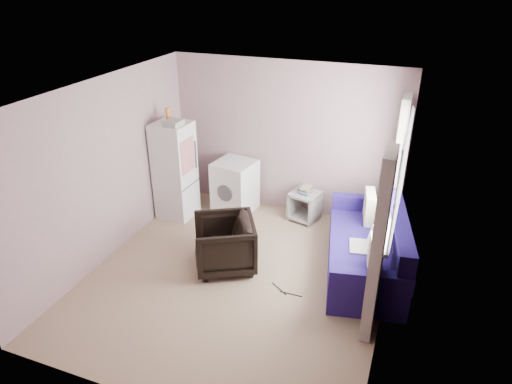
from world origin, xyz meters
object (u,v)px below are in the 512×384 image
at_px(washing_machine, 235,185).
at_px(sofa, 370,250).
at_px(fridge, 175,170).
at_px(armchair, 224,242).
at_px(side_table, 305,204).

bearing_deg(washing_machine, sofa, -13.52).
distance_m(fridge, washing_machine, 1.03).
xyz_separation_m(armchair, side_table, (0.68, 1.67, -0.12)).
bearing_deg(side_table, washing_machine, -175.71).
bearing_deg(armchair, washing_machine, 169.31).
height_order(armchair, fridge, fridge).
bearing_deg(sofa, fridge, 160.18).
relative_size(armchair, fridge, 0.45).
bearing_deg(armchair, sofa, 78.72).
distance_m(washing_machine, side_table, 1.21).
distance_m(fridge, sofa, 3.28).
xyz_separation_m(fridge, sofa, (3.21, -0.50, -0.47)).
distance_m(armchair, side_table, 1.81).
distance_m(armchair, fridge, 1.77).
relative_size(armchair, side_table, 1.35).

